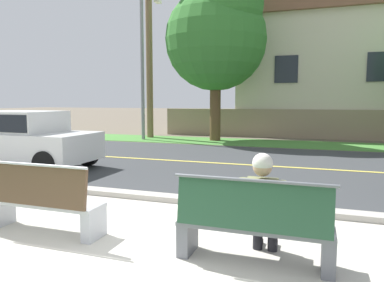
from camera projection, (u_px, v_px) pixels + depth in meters
ground_plane at (248, 157)px, 11.71m from camera, size 140.00×140.00×0.00m
sidewalk_pavement at (140, 244)px, 4.57m from camera, size 44.00×3.60×0.01m
curb_edge at (191, 200)px, 6.40m from camera, size 44.00×0.30×0.11m
street_asphalt at (239, 164)px, 10.30m from camera, size 52.00×8.00×0.01m
road_centre_line at (239, 164)px, 10.30m from camera, size 48.00×0.14×0.01m
far_verge_grass at (265, 143)px, 15.49m from camera, size 48.00×2.80×0.02m
bench_left at (41, 202)px, 4.89m from camera, size 1.71×0.48×1.01m
bench_right at (253, 226)px, 3.95m from camera, size 1.71×0.48×1.01m
seated_person_olive at (263, 203)px, 4.06m from camera, size 0.52×0.68×1.25m
car_white_far at (18, 136)px, 9.76m from camera, size 4.30×1.86×1.54m
streetlamp at (144, 53)px, 16.68m from camera, size 0.24×2.10×7.00m
shade_tree_far_left at (218, 32)px, 15.87m from camera, size 4.52×4.52×7.46m
garden_wall at (292, 124)px, 17.57m from camera, size 13.00×0.36×1.40m
house_across_street at (329, 72)px, 19.72m from camera, size 9.78×6.91×6.65m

